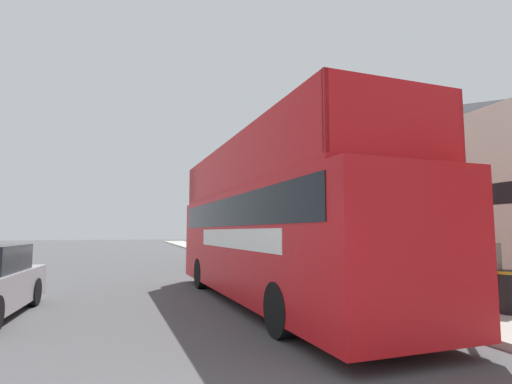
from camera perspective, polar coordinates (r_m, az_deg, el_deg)
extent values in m
plane|color=#4C4C4F|center=(23.72, -16.40, -9.89)|extent=(144.00, 144.00, 0.00)
cube|color=#ADAAA3|center=(21.95, 2.10, -10.29)|extent=(3.35, 108.00, 0.14)
cube|color=brown|center=(24.04, 12.49, -3.34)|extent=(6.00, 20.49, 5.53)
pyramid|color=#2D2D33|center=(24.59, 12.28, 6.71)|extent=(6.00, 20.49, 3.06)
cube|color=red|center=(10.47, 2.31, -7.28)|extent=(3.06, 10.95, 2.55)
cube|color=white|center=(9.97, 3.50, -6.62)|extent=(2.84, 6.08, 0.45)
cube|color=black|center=(10.48, 2.29, -3.03)|extent=(3.04, 10.09, 0.70)
cube|color=red|center=(10.52, 2.28, -0.04)|extent=(3.01, 10.09, 0.10)
cube|color=red|center=(10.21, -4.13, 3.82)|extent=(0.56, 9.96, 1.20)
cube|color=red|center=(11.12, 8.13, 3.08)|extent=(0.56, 9.96, 1.20)
cube|color=red|center=(6.41, 19.59, 9.89)|extent=(2.52, 0.19, 1.20)
cube|color=red|center=(14.57, -4.06, 0.97)|extent=(2.60, 1.64, 1.20)
cylinder|color=black|center=(13.42, -7.87, -11.42)|extent=(0.33, 0.98, 0.96)
cylinder|color=black|center=(14.07, 1.38, -11.20)|extent=(0.33, 0.98, 0.96)
cylinder|color=black|center=(7.26, 3.53, -16.42)|extent=(0.33, 0.98, 0.96)
cylinder|color=black|center=(8.41, 18.36, -14.66)|extent=(0.33, 0.98, 0.96)
cube|color=black|center=(19.80, -4.37, -9.32)|extent=(1.85, 4.23, 0.81)
cube|color=black|center=(19.64, -4.28, -7.51)|extent=(1.60, 2.04, 0.45)
cylinder|color=black|center=(20.95, -7.34, -9.81)|extent=(0.21, 0.62, 0.62)
cylinder|color=black|center=(21.26, -2.92, -9.79)|extent=(0.21, 0.62, 0.62)
cylinder|color=black|center=(18.38, -6.07, -10.41)|extent=(0.21, 0.62, 0.62)
cylinder|color=black|center=(18.74, -1.06, -10.35)|extent=(0.21, 0.62, 0.62)
cylinder|color=black|center=(11.61, -29.13, -12.38)|extent=(0.22, 0.69, 0.68)
cylinder|color=#232328|center=(10.10, 30.22, -12.25)|extent=(0.12, 0.12, 0.81)
cylinder|color=#232328|center=(10.23, 30.87, -12.13)|extent=(0.12, 0.12, 0.81)
cube|color=gray|center=(10.10, 30.34, -8.10)|extent=(0.44, 0.24, 0.64)
sphere|color=tan|center=(10.08, 30.21, -5.64)|extent=(0.22, 0.22, 0.22)
cylinder|color=#232328|center=(12.32, 24.25, -11.31)|extent=(0.11, 0.11, 0.76)
cylinder|color=#232328|center=(12.43, 24.81, -11.24)|extent=(0.11, 0.11, 0.76)
cube|color=#2D3856|center=(12.32, 24.40, -8.12)|extent=(0.41, 0.23, 0.60)
sphere|color=tan|center=(12.31, 24.32, -6.24)|extent=(0.21, 0.21, 0.21)
cylinder|color=black|center=(9.10, 26.11, -3.78)|extent=(0.13, 0.13, 3.81)
cylinder|color=silver|center=(9.40, 25.54, 9.31)|extent=(0.32, 0.32, 0.45)
cone|color=black|center=(9.48, 25.45, 11.26)|extent=(0.35, 0.35, 0.22)
cylinder|color=black|center=(15.54, 5.42, -5.21)|extent=(0.13, 0.13, 3.63)
cylinder|color=silver|center=(15.69, 5.35, 2.27)|extent=(0.32, 0.32, 0.45)
cone|color=black|center=(15.74, 5.34, 3.48)|extent=(0.35, 0.35, 0.22)
cylinder|color=black|center=(10.04, 32.51, -11.96)|extent=(0.44, 0.44, 0.89)
cylinder|color=#B28E1E|center=(10.00, 32.39, -9.67)|extent=(0.48, 0.48, 0.06)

